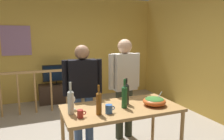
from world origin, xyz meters
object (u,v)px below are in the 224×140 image
object	(u,v)px
wine_bottle_clear	(71,101)
person_standing_right	(124,81)
serving_table	(121,112)
salad_bowl	(154,101)
wine_glass	(72,100)
mug_red	(80,114)
framed_picture	(16,41)
tv_console	(57,93)
wine_bottle_amber	(99,102)
flat_screen_tv	(56,73)
wine_bottle_green	(124,96)
mug_blue	(109,109)
stair_railing	(53,85)
wine_bottle_dark	(126,93)
person_standing_left	(83,87)

from	to	relation	value
wine_bottle_clear	person_standing_right	size ratio (longest dim) A/B	0.23
wine_bottle_clear	serving_table	bearing A→B (deg)	0.41
salad_bowl	wine_bottle_clear	size ratio (longest dim) A/B	0.79
wine_glass	mug_red	bearing A→B (deg)	-82.70
framed_picture	tv_console	size ratio (longest dim) A/B	0.82
wine_bottle_amber	flat_screen_tv	bearing A→B (deg)	92.49
wine_glass	wine_bottle_green	size ratio (longest dim) A/B	0.48
wine_glass	mug_blue	size ratio (longest dim) A/B	1.50
mug_red	wine_bottle_clear	bearing A→B (deg)	115.98
tv_console	wine_bottle_green	world-z (taller)	wine_bottle_green
flat_screen_tv	person_standing_right	distance (m)	2.51
framed_picture	wine_glass	world-z (taller)	framed_picture
framed_picture	person_standing_right	bearing A→B (deg)	-56.73
salad_bowl	mug_red	size ratio (longest dim) A/B	2.90
framed_picture	stair_railing	world-z (taller)	framed_picture
wine_bottle_green	wine_bottle_amber	xyz separation A→B (m)	(-0.38, -0.10, -0.01)
mug_red	person_standing_right	bearing A→B (deg)	41.67
flat_screen_tv	wine_bottle_dark	size ratio (longest dim) A/B	1.88
tv_console	flat_screen_tv	size ratio (longest dim) A/B	1.33
stair_railing	flat_screen_tv	size ratio (longest dim) A/B	4.26
flat_screen_tv	wine_glass	distance (m)	2.89
mug_blue	person_standing_left	xyz separation A→B (m)	(-0.12, 0.83, 0.09)
wine_bottle_clear	mug_red	xyz separation A→B (m)	(0.08, -0.16, -0.11)
wine_glass	mug_blue	bearing A→B (deg)	-37.19
wine_bottle_clear	person_standing_right	bearing A→B (deg)	33.59
flat_screen_tv	person_standing_left	distance (m)	2.36
salad_bowl	mug_red	bearing A→B (deg)	-176.81
wine_bottle_clear	wine_bottle_dark	bearing A→B (deg)	6.39
wine_bottle_clear	mug_red	distance (m)	0.21
framed_picture	wine_bottle_dark	distance (m)	3.66
mug_blue	tv_console	bearing A→B (deg)	94.71
wine_bottle_clear	mug_blue	xyz separation A→B (m)	(0.43, -0.15, -0.10)
serving_table	wine_bottle_clear	distance (m)	0.70
flat_screen_tv	mug_blue	distance (m)	3.19
serving_table	person_standing_right	bearing A→B (deg)	62.16
wine_bottle_green	person_standing_right	xyz separation A→B (m)	(0.33, 0.72, 0.03)
framed_picture	person_standing_right	world-z (taller)	framed_picture
tv_console	wine_bottle_dark	world-z (taller)	wine_bottle_dark
framed_picture	salad_bowl	xyz separation A→B (m)	(1.84, -3.46, -0.75)
tv_console	mug_red	xyz separation A→B (m)	(-0.09, -3.22, 0.62)
framed_picture	wine_bottle_green	size ratio (longest dim) A/B	1.93
stair_railing	framed_picture	bearing A→B (deg)	130.35
wine_bottle_amber	person_standing_left	distance (m)	0.82
framed_picture	person_standing_left	xyz separation A→B (m)	(1.04, -2.67, -0.67)
salad_bowl	stair_railing	bearing A→B (deg)	112.87
wine_glass	wine_bottle_dark	bearing A→B (deg)	-4.66
person_standing_left	wine_bottle_amber	bearing A→B (deg)	94.11
wine_bottle_dark	wine_bottle_green	distance (m)	0.16
wine_glass	wine_bottle_clear	size ratio (longest dim) A/B	0.47
flat_screen_tv	wine_bottle_amber	size ratio (longest dim) A/B	1.88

